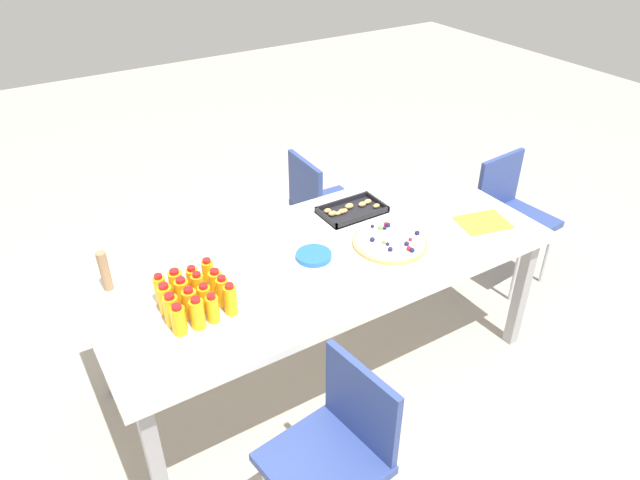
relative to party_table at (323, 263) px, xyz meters
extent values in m
plane|color=#B2A899|center=(0.00, 0.00, -0.69)|extent=(12.00, 12.00, 0.00)
cube|color=silver|center=(0.00, 0.00, 0.04)|extent=(2.23, 0.98, 0.04)
cube|color=#99999E|center=(-1.03, -0.41, -0.34)|extent=(0.06, 0.06, 0.71)
cube|color=#99999E|center=(1.03, -0.41, -0.34)|extent=(0.06, 0.06, 0.71)
cube|color=#99999E|center=(-1.03, 0.41, -0.34)|extent=(0.06, 0.06, 0.71)
cube|color=#99999E|center=(1.03, 0.41, -0.34)|extent=(0.06, 0.06, 0.71)
cube|color=#33478C|center=(-0.51, -0.81, -0.24)|extent=(0.45, 0.45, 0.04)
cube|color=#33478C|center=(-0.33, -0.79, -0.05)|extent=(0.08, 0.38, 0.38)
cylinder|color=silver|center=(-0.37, -0.63, -0.49)|extent=(0.02, 0.02, 0.41)
cube|color=#33478C|center=(0.56, 0.80, -0.24)|extent=(0.41, 0.41, 0.04)
cube|color=#33478C|center=(0.37, 0.81, -0.05)|extent=(0.04, 0.38, 0.38)
cylinder|color=silver|center=(0.72, 0.96, -0.49)|extent=(0.02, 0.02, 0.41)
cylinder|color=silver|center=(0.71, 0.64, -0.49)|extent=(0.02, 0.02, 0.41)
cylinder|color=silver|center=(0.40, 0.97, -0.49)|extent=(0.02, 0.02, 0.41)
cylinder|color=silver|center=(0.39, 0.65, -0.49)|extent=(0.02, 0.02, 0.41)
cube|color=#33478C|center=(1.47, 0.03, -0.24)|extent=(0.43, 0.43, 0.04)
cube|color=#33478C|center=(1.45, 0.22, -0.05)|extent=(0.38, 0.06, 0.38)
cylinder|color=silver|center=(1.64, -0.11, -0.49)|extent=(0.02, 0.02, 0.41)
cylinder|color=silver|center=(1.32, -0.14, -0.49)|extent=(0.02, 0.02, 0.41)
cylinder|color=silver|center=(1.61, 0.21, -0.49)|extent=(0.02, 0.02, 0.41)
cylinder|color=silver|center=(1.29, 0.18, -0.49)|extent=(0.02, 0.02, 0.41)
cylinder|color=#F9AC14|center=(-0.79, -0.18, 0.12)|extent=(0.06, 0.06, 0.12)
cylinder|color=red|center=(-0.79, -0.18, 0.19)|extent=(0.04, 0.04, 0.02)
cylinder|color=#F9AD14|center=(-0.71, -0.18, 0.13)|extent=(0.06, 0.06, 0.13)
cylinder|color=red|center=(-0.71, -0.18, 0.20)|extent=(0.04, 0.04, 0.02)
cylinder|color=#FAAC14|center=(-0.65, -0.18, 0.12)|extent=(0.05, 0.05, 0.12)
cylinder|color=red|center=(-0.65, -0.18, 0.19)|extent=(0.03, 0.03, 0.02)
cylinder|color=#F9AC14|center=(-0.56, -0.18, 0.13)|extent=(0.05, 0.05, 0.13)
cylinder|color=red|center=(-0.56, -0.18, 0.20)|extent=(0.04, 0.04, 0.02)
cylinder|color=#F9AD14|center=(-0.80, -0.11, 0.13)|extent=(0.06, 0.06, 0.13)
cylinder|color=red|center=(-0.80, -0.11, 0.20)|extent=(0.04, 0.04, 0.02)
cylinder|color=#FAAD14|center=(-0.71, -0.10, 0.12)|extent=(0.06, 0.06, 0.13)
cylinder|color=red|center=(-0.71, -0.10, 0.19)|extent=(0.04, 0.04, 0.02)
cylinder|color=#FAAD14|center=(-0.65, -0.10, 0.12)|extent=(0.05, 0.05, 0.12)
cylinder|color=red|center=(-0.65, -0.10, 0.19)|extent=(0.04, 0.04, 0.02)
cylinder|color=#F9AC14|center=(-0.57, -0.11, 0.13)|extent=(0.05, 0.05, 0.13)
cylinder|color=red|center=(-0.57, -0.11, 0.20)|extent=(0.04, 0.04, 0.02)
cylinder|color=#F9AD14|center=(-0.79, -0.03, 0.13)|extent=(0.06, 0.06, 0.13)
cylinder|color=red|center=(-0.79, -0.03, 0.20)|extent=(0.04, 0.04, 0.02)
cylinder|color=#FAAC14|center=(-0.72, -0.03, 0.13)|extent=(0.06, 0.06, 0.13)
cylinder|color=red|center=(-0.72, -0.03, 0.20)|extent=(0.04, 0.04, 0.02)
cylinder|color=#F9AD14|center=(-0.65, -0.03, 0.13)|extent=(0.05, 0.05, 0.13)
cylinder|color=red|center=(-0.65, -0.03, 0.20)|extent=(0.03, 0.03, 0.02)
cylinder|color=#F9AD14|center=(-0.57, -0.03, 0.12)|extent=(0.06, 0.06, 0.12)
cylinder|color=red|center=(-0.57, -0.03, 0.19)|extent=(0.04, 0.04, 0.02)
cylinder|color=#FAAD14|center=(-0.79, 0.05, 0.13)|extent=(0.05, 0.05, 0.13)
cylinder|color=red|center=(-0.79, 0.05, 0.20)|extent=(0.03, 0.03, 0.02)
cylinder|color=#F9AC14|center=(-0.72, 0.04, 0.13)|extent=(0.06, 0.06, 0.13)
cylinder|color=red|center=(-0.72, 0.04, 0.20)|extent=(0.04, 0.04, 0.02)
cylinder|color=#F9AC14|center=(-0.65, 0.04, 0.12)|extent=(0.05, 0.05, 0.12)
cylinder|color=red|center=(-0.65, 0.04, 0.19)|extent=(0.04, 0.04, 0.02)
cylinder|color=#FAAD14|center=(-0.57, 0.04, 0.13)|extent=(0.05, 0.05, 0.13)
cylinder|color=red|center=(-0.57, 0.04, 0.20)|extent=(0.04, 0.04, 0.02)
cylinder|color=tan|center=(0.32, -0.11, 0.07)|extent=(0.37, 0.37, 0.02)
cylinder|color=white|center=(0.32, -0.11, 0.08)|extent=(0.34, 0.34, 0.01)
sphere|color=red|center=(0.39, 0.01, 0.09)|extent=(0.02, 0.02, 0.02)
sphere|color=#1E1947|center=(0.36, -0.01, 0.09)|extent=(0.02, 0.02, 0.02)
sphere|color=#1E1947|center=(0.47, -0.14, 0.09)|extent=(0.03, 0.03, 0.03)
sphere|color=#1E1947|center=(0.36, -0.19, 0.09)|extent=(0.03, 0.03, 0.03)
sphere|color=#66B238|center=(0.28, -0.12, 0.09)|extent=(0.02, 0.02, 0.02)
sphere|color=#66B238|center=(0.34, 0.00, 0.09)|extent=(0.02, 0.02, 0.02)
sphere|color=#1E1947|center=(0.24, -0.07, 0.09)|extent=(0.03, 0.03, 0.03)
sphere|color=red|center=(0.35, -0.23, 0.09)|extent=(0.03, 0.03, 0.03)
sphere|color=red|center=(0.40, -0.16, 0.09)|extent=(0.02, 0.02, 0.02)
sphere|color=#1E1947|center=(0.28, -0.14, 0.09)|extent=(0.02, 0.02, 0.02)
sphere|color=#1E1947|center=(0.27, -0.18, 0.09)|extent=(0.02, 0.02, 0.02)
sphere|color=#1E1947|center=(0.39, 0.00, 0.09)|extent=(0.03, 0.03, 0.03)
sphere|color=#1E1947|center=(0.32, 0.04, 0.09)|extent=(0.02, 0.02, 0.02)
sphere|color=#1E1947|center=(0.35, -0.24, 0.09)|extent=(0.03, 0.03, 0.03)
cube|color=black|center=(0.34, 0.25, 0.06)|extent=(0.35, 0.21, 0.01)
cube|color=black|center=(0.34, 0.15, 0.08)|extent=(0.35, 0.01, 0.03)
cube|color=black|center=(0.34, 0.35, 0.08)|extent=(0.35, 0.01, 0.03)
cube|color=black|center=(0.17, 0.25, 0.08)|extent=(0.01, 0.21, 0.03)
cube|color=black|center=(0.51, 0.25, 0.08)|extent=(0.01, 0.21, 0.03)
ellipsoid|color=tan|center=(0.47, 0.21, 0.08)|extent=(0.04, 0.03, 0.02)
ellipsoid|color=tan|center=(0.22, 0.26, 0.08)|extent=(0.05, 0.03, 0.03)
ellipsoid|color=tan|center=(0.28, 0.26, 0.08)|extent=(0.05, 0.03, 0.03)
ellipsoid|color=tan|center=(0.25, 0.26, 0.08)|extent=(0.03, 0.02, 0.02)
ellipsoid|color=tan|center=(0.29, 0.26, 0.08)|extent=(0.04, 0.03, 0.02)
ellipsoid|color=tan|center=(0.46, 0.27, 0.08)|extent=(0.04, 0.03, 0.03)
ellipsoid|color=tan|center=(0.34, 0.28, 0.08)|extent=(0.05, 0.04, 0.03)
ellipsoid|color=tan|center=(0.29, 0.26, 0.08)|extent=(0.04, 0.03, 0.02)
ellipsoid|color=tan|center=(0.22, 0.31, 0.08)|extent=(0.04, 0.03, 0.02)
ellipsoid|color=tan|center=(0.42, 0.26, 0.08)|extent=(0.05, 0.03, 0.03)
cylinder|color=blue|center=(-0.06, -0.01, 0.06)|extent=(0.17, 0.17, 0.00)
cylinder|color=blue|center=(-0.06, -0.01, 0.07)|extent=(0.17, 0.17, 0.00)
cylinder|color=blue|center=(-0.06, -0.01, 0.07)|extent=(0.17, 0.17, 0.00)
cylinder|color=blue|center=(-0.06, -0.01, 0.08)|extent=(0.17, 0.17, 0.00)
cylinder|color=blue|center=(-0.06, -0.01, 0.08)|extent=(0.17, 0.17, 0.00)
cube|color=white|center=(-0.56, 0.21, 0.07)|extent=(0.15, 0.15, 0.01)
cylinder|color=#9E7A56|center=(-0.96, 0.27, 0.16)|extent=(0.04, 0.04, 0.19)
cube|color=yellow|center=(0.86, -0.20, 0.06)|extent=(0.30, 0.25, 0.01)
camera|label=1|loc=(-1.25, -1.98, 1.66)|focal=32.74mm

